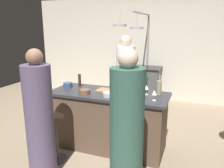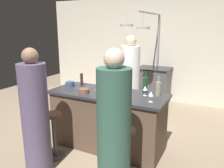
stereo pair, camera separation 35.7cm
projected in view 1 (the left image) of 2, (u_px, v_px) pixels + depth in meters
name	position (u px, v px, depth m)	size (l,w,h in m)	color
ground_plane	(109.00, 146.00, 3.69)	(9.00, 9.00, 0.00)	gray
back_wall	(149.00, 49.00, 5.95)	(6.40, 0.16, 2.60)	beige
kitchen_island	(109.00, 120.00, 3.57)	(1.80, 0.72, 0.90)	brown
stove_range	(144.00, 84.00, 5.80)	(0.80, 0.64, 0.89)	#47474C
chef	(125.00, 83.00, 4.51)	(0.36, 0.36, 1.72)	white
bar_stool_left	(56.00, 136.00, 3.22)	(0.28, 0.28, 0.68)	#4C4C51
guest_left	(40.00, 120.00, 2.80)	(0.35, 0.35, 1.64)	#594C6B
bar_stool_right	(133.00, 151.00, 2.84)	(0.28, 0.28, 0.68)	#4C4C51
guest_right	(127.00, 135.00, 2.39)	(0.35, 0.35, 1.68)	#33594C
overhead_pot_rack	(137.00, 37.00, 5.04)	(0.62, 1.48, 2.17)	gray
cutting_board	(107.00, 90.00, 3.55)	(0.32, 0.22, 0.02)	#997047
pepper_mill	(80.00, 80.00, 3.80)	(0.05, 0.05, 0.21)	#382319
wine_bottle_white	(159.00, 87.00, 3.34)	(0.07, 0.07, 0.29)	gray
wine_bottle_rose	(122.00, 83.00, 3.60)	(0.07, 0.07, 0.30)	#B78C8E
wine_bottle_green	(145.00, 84.00, 3.47)	(0.07, 0.07, 0.32)	#193D23
wine_glass_near_left_guest	(147.00, 88.00, 3.34)	(0.07, 0.07, 0.15)	silver
wine_glass_by_chef	(154.00, 93.00, 3.07)	(0.07, 0.07, 0.15)	silver
mixing_bowl_wooden	(85.00, 92.00, 3.40)	(0.16, 0.16, 0.07)	brown
mixing_bowl_steel	(109.00, 94.00, 3.27)	(0.18, 0.18, 0.06)	#B7B7BC
mixing_bowl_blue	(68.00, 85.00, 3.75)	(0.15, 0.15, 0.08)	#334C6B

